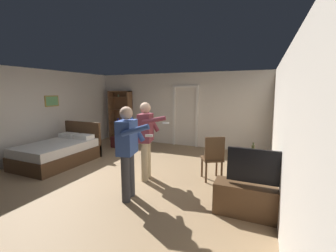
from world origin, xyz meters
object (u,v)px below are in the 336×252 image
(suitcase_dark, at_px, (119,142))
(tv_flatscreen, at_px, (256,198))
(bottle_on_table, at_px, (253,151))
(wooden_chair, at_px, (213,156))
(person_striped_shirt, at_px, (146,135))
(person_blue_shirt, at_px, (128,147))
(bookshelf, at_px, (121,114))
(side_table, at_px, (245,166))
(bed, at_px, (60,152))
(laptop, at_px, (244,153))

(suitcase_dark, bearing_deg, tv_flatscreen, -18.18)
(bottle_on_table, height_order, wooden_chair, wooden_chair)
(bottle_on_table, relative_size, person_striped_shirt, 0.16)
(bottle_on_table, height_order, person_blue_shirt, person_blue_shirt)
(bottle_on_table, distance_m, wooden_chair, 0.87)
(tv_flatscreen, bearing_deg, bookshelf, 143.80)
(bottle_on_table, height_order, person_striped_shirt, person_striped_shirt)
(side_table, distance_m, suitcase_dark, 4.61)
(bed, xyz_separation_m, bottle_on_table, (4.87, 0.19, 0.51))
(tv_flatscreen, bearing_deg, laptop, 106.78)
(bookshelf, bearing_deg, suitcase_dark, -59.91)
(tv_flatscreen, xyz_separation_m, side_table, (-0.25, 0.98, 0.16))
(bookshelf, xyz_separation_m, laptop, (4.81, -2.79, -0.29))
(bookshelf, bearing_deg, tv_flatscreen, -36.20)
(tv_flatscreen, relative_size, suitcase_dark, 2.81)
(wooden_chair, height_order, person_striped_shirt, person_striped_shirt)
(bottle_on_table, bearing_deg, person_striped_shirt, -173.53)
(bed, distance_m, person_blue_shirt, 3.10)
(bottle_on_table, bearing_deg, bed, -177.81)
(bed, bearing_deg, bookshelf, 92.08)
(wooden_chair, bearing_deg, suitcase_dark, 156.11)
(bed, relative_size, side_table, 2.80)
(bed, bearing_deg, suitcase_dark, 76.79)
(side_table, xyz_separation_m, suitcase_dark, (-4.26, 1.75, -0.28))
(tv_flatscreen, relative_size, person_striped_shirt, 0.75)
(bottle_on_table, xyz_separation_m, suitcase_dark, (-4.40, 1.83, -0.63))
(bottle_on_table, xyz_separation_m, person_striped_shirt, (-2.16, -0.25, 0.17))
(person_blue_shirt, bearing_deg, wooden_chair, 49.11)
(bed, height_order, wooden_chair, bed)
(tv_flatscreen, distance_m, suitcase_dark, 5.27)
(bed, height_order, bookshelf, bookshelf)
(bed, xyz_separation_m, tv_flatscreen, (4.99, -0.71, 0.00))
(tv_flatscreen, bearing_deg, bottle_on_table, 97.16)
(wooden_chair, relative_size, person_striped_shirt, 0.58)
(bookshelf, bearing_deg, laptop, -30.14)
(bookshelf, bearing_deg, bed, -87.92)
(laptop, height_order, person_blue_shirt, person_blue_shirt)
(laptop, xyz_separation_m, wooden_chair, (-0.63, 0.19, -0.21))
(laptop, relative_size, suitcase_dark, 0.75)
(side_table, xyz_separation_m, laptop, (-0.03, -0.04, 0.29))
(bookshelf, relative_size, laptop, 5.77)
(suitcase_dark, bearing_deg, bed, -90.28)
(person_striped_shirt, relative_size, suitcase_dark, 3.77)
(tv_flatscreen, xyz_separation_m, person_blue_shirt, (-2.13, -0.28, 0.66))
(bed, distance_m, bottle_on_table, 4.90)
(bottle_on_table, distance_m, suitcase_dark, 4.81)
(bed, bearing_deg, person_striped_shirt, -1.24)
(bookshelf, relative_size, suitcase_dark, 4.31)
(tv_flatscreen, relative_size, person_blue_shirt, 0.76)
(laptop, relative_size, wooden_chair, 0.34)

